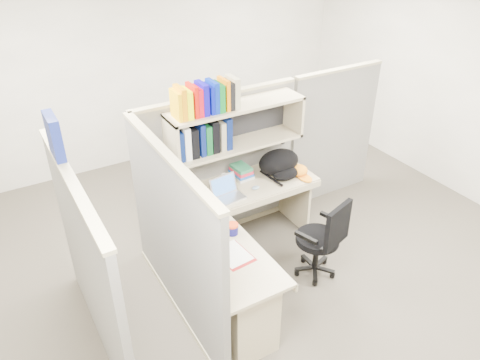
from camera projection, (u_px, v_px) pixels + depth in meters
ground at (263, 275)px, 4.69m from camera, size 6.00×6.00×0.00m
room_shell at (268, 128)px, 3.85m from camera, size 6.00×6.00×6.00m
cubicle at (207, 188)px, 4.40m from camera, size 3.79×1.84×1.95m
desk at (243, 274)px, 4.07m from camera, size 1.74×1.75×0.73m
laptop at (229, 189)px, 4.51m from camera, size 0.32×0.32×0.21m
backpack at (282, 164)px, 4.88m from camera, size 0.52×0.44×0.27m
orange_cap at (298, 170)px, 4.93m from camera, size 0.21×0.24×0.11m
snack_canister at (232, 229)px, 4.06m from camera, size 0.10×0.10×0.10m
tissue_box at (217, 264)px, 3.59m from camera, size 0.17×0.17×0.21m
mouse at (256, 188)px, 4.71m from camera, size 0.10×0.08×0.03m
paper_cup at (225, 179)px, 4.78m from camera, size 0.08×0.08×0.10m
book_stack at (241, 171)px, 4.90m from camera, size 0.20×0.26×0.12m
loose_paper at (233, 254)px, 3.85m from camera, size 0.25×0.32×0.00m
task_chair at (320, 250)px, 4.54m from camera, size 0.51×0.47×0.89m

